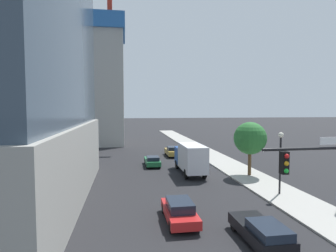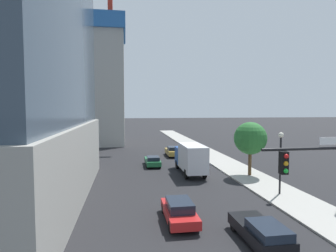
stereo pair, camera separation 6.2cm
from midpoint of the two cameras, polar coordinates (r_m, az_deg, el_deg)
sidewalk at (r=33.06m, az=15.20°, el=-9.27°), size 4.23×120.00×0.15m
construction_building at (r=60.29m, az=-14.93°, el=9.81°), size 23.63×13.64×32.09m
traffic_light_pole at (r=15.51m, az=30.29°, el=-8.58°), size 5.41×0.48×6.10m
street_lamp at (r=25.33m, az=22.14°, el=-5.18°), size 0.44×0.44×5.23m
street_tree at (r=31.31m, az=16.56°, el=-2.45°), size 3.50×3.50×5.77m
car_green at (r=35.94m, az=-3.12°, el=-7.16°), size 1.78×4.43×1.32m
car_red at (r=18.91m, az=2.42°, el=-16.95°), size 1.83×4.53×1.46m
car_gold at (r=43.17m, az=1.04°, el=-5.20°), size 1.86×4.74×1.50m
car_black at (r=16.91m, az=18.63°, el=-19.77°), size 1.91×4.47×1.40m
box_truck at (r=31.54m, az=4.72°, el=-6.41°), size 2.27×7.42×3.42m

